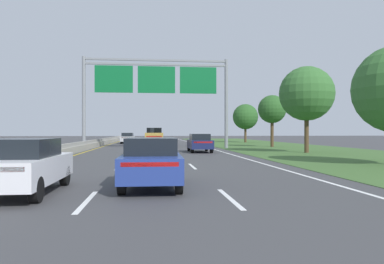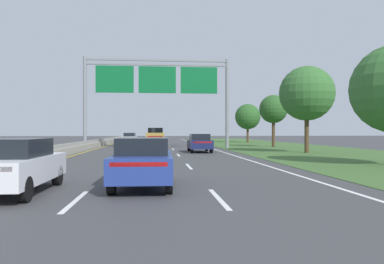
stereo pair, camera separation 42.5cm
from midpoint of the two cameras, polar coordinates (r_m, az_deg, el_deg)
name	(u,v)px [view 1 (the left image)]	position (r m, az deg, el deg)	size (l,w,h in m)	color
ground_plane	(154,151)	(34.14, -6.28, -2.89)	(220.00, 220.00, 0.00)	#3D3D3F
lane_striping	(154,151)	(33.68, -6.28, -2.92)	(11.96, 106.00, 0.01)	white
grass_verge_right	(299,150)	(36.88, 15.97, -2.66)	(14.00, 110.00, 0.02)	#3D602D
median_barrier_concrete	(80,147)	(34.76, -17.23, -2.26)	(0.60, 110.00, 0.85)	#99968E
overhead_sign_gantry	(157,84)	(38.55, -5.83, 7.40)	(15.06, 0.42, 9.39)	gray
pickup_truck_gold	(154,137)	(43.10, -6.16, -0.84)	(2.06, 5.42, 2.20)	#A38438
car_blue_centre_lane_sedan	(151,161)	(11.99, -7.31, -4.50)	(1.90, 4.43, 1.57)	navy
car_navy_right_lane_sedan	(200,143)	(31.62, 0.81, -1.65)	(1.85, 4.41, 1.57)	#161E47
car_silver_left_lane_sedan	(128,138)	(54.47, -10.15, -0.92)	(1.89, 4.43, 1.57)	#B2B5BA
car_white_left_lane_sedan	(23,165)	(11.69, -25.59, -4.63)	(1.84, 4.41, 1.57)	silver
roadside_tree_mid	(307,94)	(32.03, 16.95, 5.68)	(4.51, 4.51, 7.17)	#4C3823
roadside_tree_far	(272,109)	(42.94, 12.02, 3.44)	(3.20, 3.20, 5.92)	#4C3823
roadside_tree_distant	(245,117)	(59.57, 8.07, 2.35)	(4.05, 4.05, 6.16)	#4C3823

